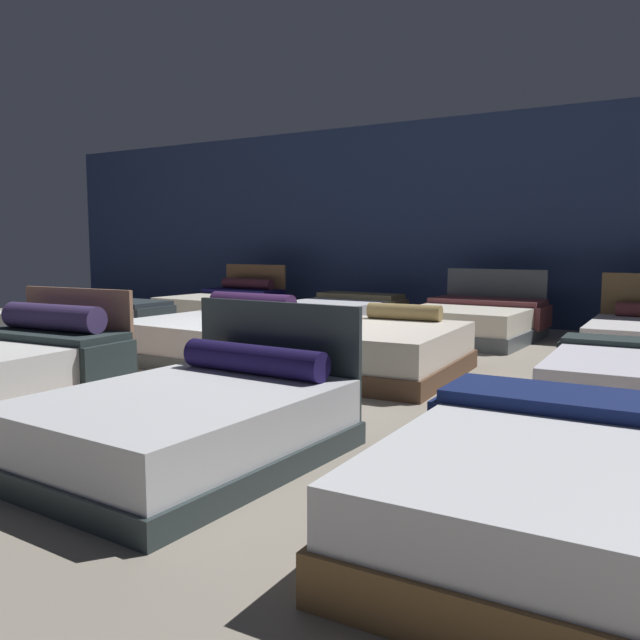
# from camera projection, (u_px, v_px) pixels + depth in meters

# --- Properties ---
(ground_plane) EXTENTS (18.00, 18.00, 0.02)m
(ground_plane) POSITION_uv_depth(u_px,v_px,m) (277.00, 371.00, 7.01)
(ground_plane) COLOR gray
(showroom_back_wall) EXTENTS (18.00, 0.06, 3.50)m
(showroom_back_wall) POSITION_uv_depth(u_px,v_px,m) (445.00, 221.00, 11.21)
(showroom_back_wall) COLOR navy
(showroom_back_wall) RESTS_ON ground_plane
(bed_2) EXTENTS (1.61, 2.02, 0.93)m
(bed_2) POSITION_uv_depth(u_px,v_px,m) (189.00, 422.00, 4.06)
(bed_2) COLOR #2A3437
(bed_2) RESTS_ON ground_plane
(bed_3) EXTENTS (1.54, 2.06, 0.54)m
(bed_3) POSITION_uv_depth(u_px,v_px,m) (556.00, 489.00, 2.93)
(bed_3) COLOR brown
(bed_3) RESTS_ON ground_plane
(bed_4) EXTENTS (1.54, 2.10, 0.54)m
(bed_4) POSITION_uv_depth(u_px,v_px,m) (86.00, 325.00, 8.96)
(bed_4) COLOR brown
(bed_4) RESTS_ON ground_plane
(bed_5) EXTENTS (1.75, 2.00, 0.73)m
(bed_5) POSITION_uv_depth(u_px,v_px,m) (215.00, 336.00, 7.77)
(bed_5) COLOR #4E5B5F
(bed_5) RESTS_ON ground_plane
(bed_6) EXTENTS (1.65, 2.03, 0.69)m
(bed_6) POSITION_uv_depth(u_px,v_px,m) (380.00, 351.00, 6.68)
(bed_6) COLOR brown
(bed_6) RESTS_ON ground_plane
(bed_7) EXTENTS (1.51, 2.02, 0.45)m
(bed_7) POSITION_uv_depth(u_px,v_px,m) (638.00, 379.00, 5.54)
(bed_7) COLOR brown
(bed_7) RESTS_ON ground_plane
(bed_8) EXTENTS (1.60, 2.07, 0.98)m
(bed_8) POSITION_uv_depth(u_px,v_px,m) (224.00, 306.00, 11.55)
(bed_8) COLOR brown
(bed_8) RESTS_ON ground_plane
(bed_9) EXTENTS (1.63, 2.22, 0.54)m
(bed_9) POSITION_uv_depth(u_px,v_px,m) (337.00, 315.00, 10.37)
(bed_9) COLOR #937754
(bed_9) RESTS_ON ground_plane
(bed_10) EXTENTS (1.76, 2.08, 0.98)m
(bed_10) POSITION_uv_depth(u_px,v_px,m) (474.00, 322.00, 9.24)
(bed_10) COLOR #4D545A
(bed_10) RESTS_ON ground_plane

